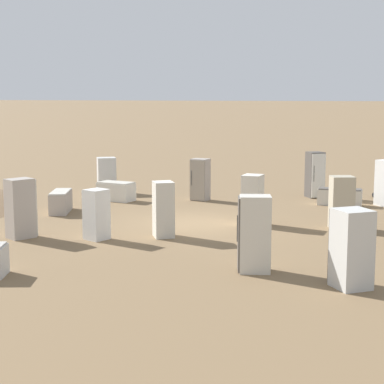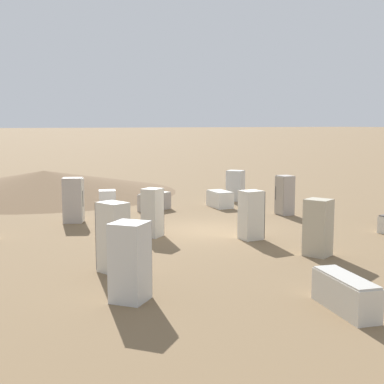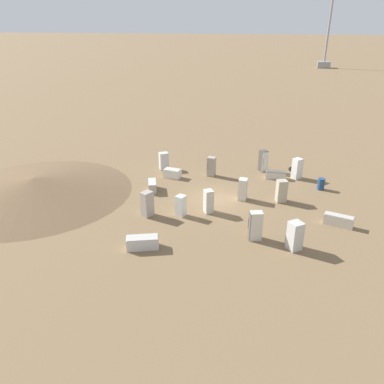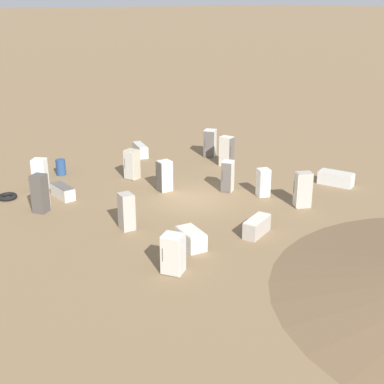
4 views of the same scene
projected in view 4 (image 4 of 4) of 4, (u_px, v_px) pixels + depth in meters
The scene contains 19 objects.
ground_plane at pixel (195, 199), 27.65m from camera, with size 1000.00×1000.00×0.00m, color brown.
discarded_fridge_0 at pixel (210, 143), 34.86m from camera, with size 1.05×1.04×1.76m.
discarded_fridge_1 at pixel (140, 150), 35.19m from camera, with size 0.97×1.93×0.75m.
discarded_fridge_2 at pixel (132, 164), 30.56m from camera, with size 0.88×0.89×1.69m.
discarded_fridge_3 at pixel (336, 178), 29.66m from camera, with size 1.41×2.04×0.75m.
discarded_fridge_4 at pixel (191, 239), 22.28m from camera, with size 0.94×1.52×0.76m.
discarded_fridge_5 at pixel (63, 192), 27.80m from camera, with size 0.71×1.71×0.65m.
discarded_fridge_6 at pixel (40, 175), 28.62m from camera, with size 0.95×0.94×1.77m.
discarded_fridge_7 at pixel (40, 193), 25.74m from camera, with size 0.92×0.90×1.90m.
discarded_fridge_8 at pixel (227, 151), 32.78m from camera, with size 0.77×0.91×1.86m.
discarded_fridge_9 at pixel (303, 190), 26.40m from camera, with size 0.95×0.85×1.78m.
discarded_fridge_10 at pixel (257, 226), 23.43m from camera, with size 1.72×1.18×0.78m.
discarded_fridge_11 at pixel (127, 212), 23.84m from camera, with size 0.66×0.72×1.69m.
discarded_fridge_12 at pixel (173, 254), 20.09m from camera, with size 1.03×1.04×1.54m.
discarded_fridge_13 at pixel (228, 176), 28.55m from camera, with size 0.86×0.84×1.68m.
discarded_fridge_14 at pixel (263, 183), 27.81m from camera, with size 0.74×0.76×1.50m.
discarded_fridge_15 at pixel (164, 176), 28.63m from camera, with size 0.74×0.61×1.66m.
scrap_tire at pixel (7, 197), 27.70m from camera, with size 0.99×0.99×0.23m.
rusty_barrel at pixel (61, 167), 31.29m from camera, with size 0.56×0.56×0.93m.
Camera 4 is at (-14.99, -21.04, 9.87)m, focal length 50.00 mm.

